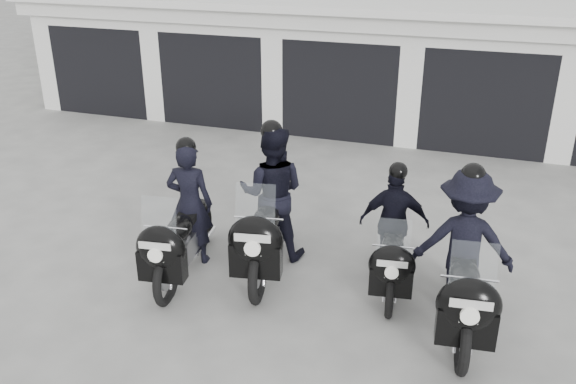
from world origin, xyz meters
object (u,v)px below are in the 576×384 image
(police_bike_a, at_px, (183,222))
(police_bike_c, at_px, (394,233))
(police_bike_b, at_px, (270,205))
(police_bike_d, at_px, (464,256))

(police_bike_a, xyz_separation_m, police_bike_c, (2.78, 0.68, -0.04))
(police_bike_a, relative_size, police_bike_c, 1.13)
(police_bike_b, bearing_deg, police_bike_a, -159.48)
(police_bike_d, bearing_deg, police_bike_b, 161.57)
(police_bike_c, bearing_deg, police_bike_d, -41.35)
(police_bike_b, bearing_deg, police_bike_c, -8.79)
(police_bike_c, distance_m, police_bike_d, 1.13)
(police_bike_a, bearing_deg, police_bike_b, 22.75)
(police_bike_a, distance_m, police_bike_c, 2.86)
(police_bike_a, height_order, police_bike_b, police_bike_b)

